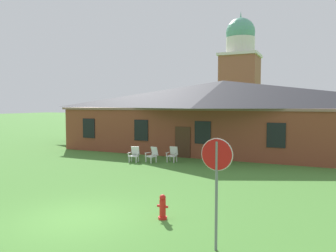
# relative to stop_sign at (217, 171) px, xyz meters

# --- Properties ---
(ground_plane) EXTENTS (200.00, 200.00, 0.00)m
(ground_plane) POSITION_rel_stop_sign_xyz_m (-4.69, 0.32, -2.00)
(ground_plane) COLOR #477F33
(brick_building) EXTENTS (24.05, 10.40, 5.48)m
(brick_building) POSITION_rel_stop_sign_xyz_m (-4.69, 17.91, 0.79)
(brick_building) COLOR brown
(brick_building) RESTS_ON ground
(dome_tower) EXTENTS (5.18, 5.18, 16.09)m
(dome_tower) POSITION_rel_stop_sign_xyz_m (-7.71, 37.55, 5.23)
(dome_tower) COLOR #93563D
(dome_tower) RESTS_ON ground
(stop_sign) EXTENTS (0.81, 0.07, 2.81)m
(stop_sign) POSITION_rel_stop_sign_xyz_m (0.00, 0.00, 0.00)
(stop_sign) COLOR slate
(stop_sign) RESTS_ON ground
(lawn_chair_by_porch) EXTENTS (0.72, 0.76, 0.96)m
(lawn_chair_by_porch) POSITION_rel_stop_sign_xyz_m (-8.25, 10.11, -1.50)
(lawn_chair_by_porch) COLOR white
(lawn_chair_by_porch) RESTS_ON ground
(lawn_chair_near_door) EXTENTS (0.75, 0.81, 0.96)m
(lawn_chair_near_door) POSITION_rel_stop_sign_xyz_m (-7.16, 10.44, -1.50)
(lawn_chair_near_door) COLOR white
(lawn_chair_near_door) RESTS_ON ground
(lawn_chair_left_end) EXTENTS (0.64, 0.67, 0.96)m
(lawn_chair_left_end) POSITION_rel_stop_sign_xyz_m (-6.06, 11.09, -1.50)
(lawn_chair_left_end) COLOR silver
(lawn_chair_left_end) RESTS_ON ground
(fire_hydrant) EXTENTS (0.36, 0.28, 0.79)m
(fire_hydrant) POSITION_rel_stop_sign_xyz_m (-2.17, 1.47, -1.63)
(fire_hydrant) COLOR red
(fire_hydrant) RESTS_ON ground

